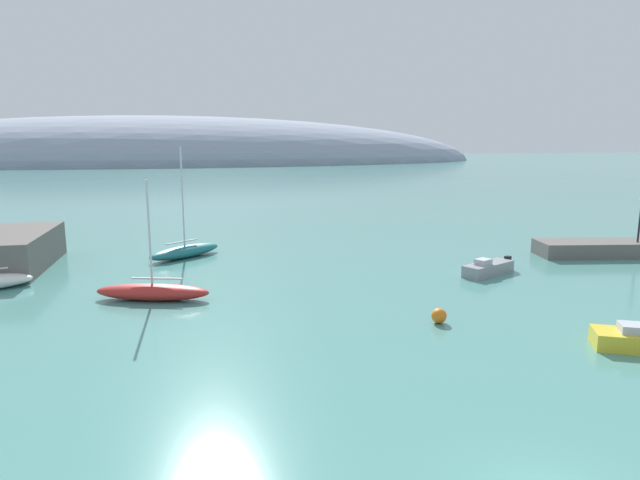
{
  "coord_description": "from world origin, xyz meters",
  "views": [
    {
      "loc": [
        -9.05,
        -11.64,
        9.88
      ],
      "look_at": [
        -0.19,
        29.53,
        2.0
      ],
      "focal_mm": 31.04,
      "sensor_mm": 36.0,
      "label": 1
    }
  ],
  "objects": [
    {
      "name": "distant_ridge",
      "position": [
        -26.13,
        216.23,
        0.0
      ],
      "size": [
        261.9,
        85.19,
        35.95
      ],
      "primitive_type": "ellipsoid",
      "color": "#8E99AD",
      "rests_on": "ground"
    },
    {
      "name": "sailboat_teal_near_shore",
      "position": [
        -10.58,
        34.6,
        0.57
      ],
      "size": [
        6.44,
        5.58,
        9.1
      ],
      "rotation": [
        0.0,
        0.0,
        0.66
      ],
      "color": "#1E6B70",
      "rests_on": "water"
    },
    {
      "name": "sailboat_red_mid_mooring",
      "position": [
        -12.21,
        22.52,
        0.54
      ],
      "size": [
        7.24,
        3.55,
        7.39
      ],
      "rotation": [
        0.0,
        0.0,
        2.87
      ],
      "color": "red",
      "rests_on": "water"
    },
    {
      "name": "motorboat_grey_alongside_breakwater",
      "position": [
        11.18,
        24.07,
        0.46
      ],
      "size": [
        4.82,
        3.32,
        1.24
      ],
      "rotation": [
        0.0,
        0.0,
        3.62
      ],
      "color": "gray",
      "rests_on": "water"
    },
    {
      "name": "mooring_buoy_orange",
      "position": [
        3.19,
        14.8,
        0.41
      ],
      "size": [
        0.82,
        0.82,
        0.82
      ],
      "primitive_type": "sphere",
      "color": "orange",
      "rests_on": "water"
    }
  ]
}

